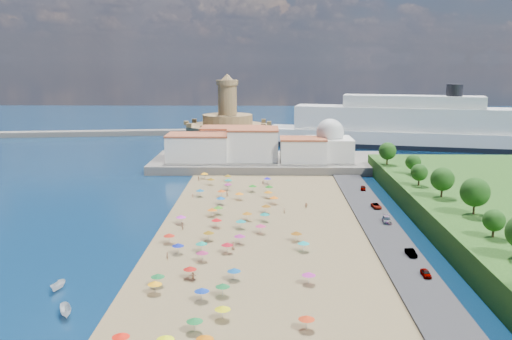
{
  "coord_description": "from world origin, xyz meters",
  "views": [
    {
      "loc": [
        7.27,
        -135.2,
        39.36
      ],
      "look_at": [
        4.0,
        25.0,
        8.0
      ],
      "focal_mm": 40.0,
      "sensor_mm": 36.0,
      "label": 1
    }
  ],
  "objects": [
    {
      "name": "parked_cars",
      "position": [
        36.0,
        -2.3,
        1.36
      ],
      "size": [
        2.48,
        72.64,
        1.45
      ],
      "color": "gray",
      "rests_on": "promenade"
    },
    {
      "name": "breakwater",
      "position": [
        -110.0,
        153.0,
        1.3
      ],
      "size": [
        199.03,
        34.77,
        2.6
      ],
      "primitive_type": "cube",
      "rotation": [
        0.0,
        0.0,
        0.14
      ],
      "color": "#59544C",
      "rests_on": "ground"
    },
    {
      "name": "beach_parasols",
      "position": [
        -1.71,
        -9.45,
        2.15
      ],
      "size": [
        31.13,
        115.42,
        2.2
      ],
      "color": "gray",
      "rests_on": "beach"
    },
    {
      "name": "waterfront_buildings",
      "position": [
        -3.05,
        73.64,
        7.88
      ],
      "size": [
        57.0,
        29.0,
        11.0
      ],
      "color": "silver",
      "rests_on": "terrace"
    },
    {
      "name": "fortress",
      "position": [
        -12.0,
        138.0,
        6.68
      ],
      "size": [
        40.0,
        40.0,
        32.4
      ],
      "color": "#A48852",
      "rests_on": "ground"
    },
    {
      "name": "ground",
      "position": [
        0.0,
        0.0,
        0.0
      ],
      "size": [
        700.0,
        700.0,
        0.0
      ],
      "primitive_type": "plane",
      "color": "#071938",
      "rests_on": "ground"
    },
    {
      "name": "hillside_trees",
      "position": [
        49.63,
        -6.49,
        10.29
      ],
      "size": [
        12.6,
        107.94,
        8.18
      ],
      "color": "#382314",
      "rests_on": "hillside"
    },
    {
      "name": "moored_boats",
      "position": [
        -25.99,
        -49.08,
        0.81
      ],
      "size": [
        7.63,
        14.38,
        1.7
      ],
      "color": "white",
      "rests_on": "ground"
    },
    {
      "name": "jetty",
      "position": [
        -12.0,
        108.0,
        1.2
      ],
      "size": [
        18.0,
        70.0,
        2.4
      ],
      "primitive_type": "cube",
      "color": "#59544C",
      "rests_on": "ground"
    },
    {
      "name": "terrace",
      "position": [
        10.0,
        73.0,
        1.5
      ],
      "size": [
        90.0,
        36.0,
        3.0
      ],
      "primitive_type": "cube",
      "color": "#59544C",
      "rests_on": "ground"
    },
    {
      "name": "domed_building",
      "position": [
        30.0,
        71.0,
        8.97
      ],
      "size": [
        16.0,
        16.0,
        15.0
      ],
      "color": "silver",
      "rests_on": "terrace"
    },
    {
      "name": "beachgoers",
      "position": [
        -2.97,
        3.84,
        1.1
      ],
      "size": [
        33.91,
        85.45,
        1.88
      ],
      "color": "tan",
      "rests_on": "beach"
    },
    {
      "name": "cruise_ship",
      "position": [
        71.81,
        120.0,
        8.45
      ],
      "size": [
        131.8,
        47.22,
        28.53
      ],
      "color": "black",
      "rests_on": "ground"
    }
  ]
}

